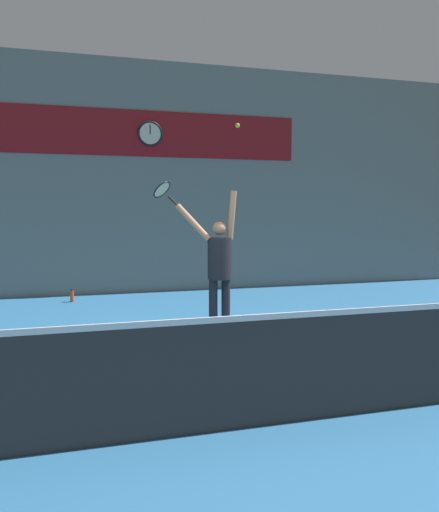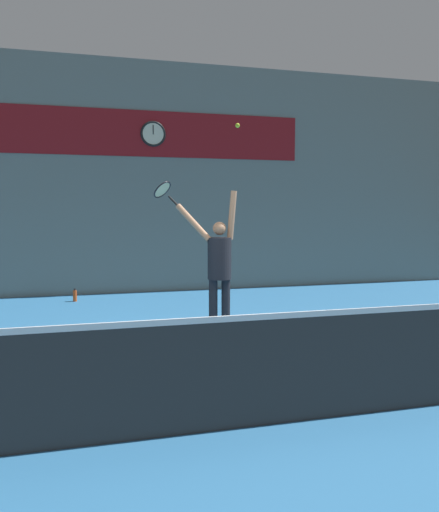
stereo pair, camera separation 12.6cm
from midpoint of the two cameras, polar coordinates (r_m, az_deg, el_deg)
The scene contains 9 objects.
ground_plane at distance 5.99m, azimuth -0.94°, elevation -12.28°, with size 18.00×18.00×0.00m, color teal.
back_wall at distance 11.10m, azimuth -8.38°, elevation 8.80°, with size 18.00×0.10×5.00m.
sponsor_banner at distance 11.14m, azimuth -8.41°, elevation 13.66°, with size 6.65×0.02×0.97m.
scoreboard_clock at distance 11.13m, azimuth -8.27°, elevation 13.68°, with size 0.55×0.05×0.55m.
court_net at distance 4.28m, azimuth 5.17°, elevation -12.55°, with size 8.73×0.07×1.06m.
tennis_player at distance 7.37m, azimuth -0.57°, elevation -0.81°, with size 0.88×0.56×2.09m.
tennis_racket at distance 7.66m, azimuth -6.98°, elevation 7.44°, with size 0.42×0.41×0.39m.
tennis_ball at distance 7.38m, azimuth 1.58°, elevation 14.68°, with size 0.07×0.07×0.07m.
water_bottle at distance 10.31m, azimuth -16.84°, elevation -4.39°, with size 0.08×0.08×0.26m.
Camera 1 is at (-1.54, -5.50, 1.81)m, focal length 35.00 mm.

